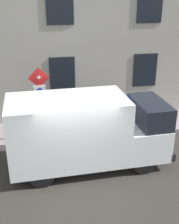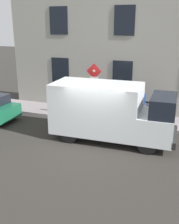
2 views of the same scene
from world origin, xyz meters
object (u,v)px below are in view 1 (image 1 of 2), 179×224
object	(u,v)px
delivery_van	(86,130)
bicycle_black	(93,114)
bicycle_purple	(112,112)
bicycle_green	(74,115)
bicycle_red	(55,117)
pedestrian	(99,108)
sign_post_stacked	(40,94)

from	to	relation	value
delivery_van	bicycle_black	xyz separation A→B (m)	(3.17, -0.89, -0.82)
bicycle_purple	bicycle_green	bearing A→B (deg)	-1.69
bicycle_green	bicycle_red	distance (m)	0.85
bicycle_green	pedestrian	distance (m)	1.32
sign_post_stacked	pedestrian	size ratio (longest dim) A/B	1.63
bicycle_red	pedestrian	world-z (taller)	pedestrian
bicycle_purple	pedestrian	size ratio (longest dim) A/B	1.00
bicycle_purple	pedestrian	distance (m)	1.21
bicycle_black	bicycle_red	xyz separation A→B (m)	(-0.00, 1.70, 0.00)
bicycle_red	pedestrian	size ratio (longest dim) A/B	1.00
bicycle_black	bicycle_green	size ratio (longest dim) A/B	1.00
sign_post_stacked	pedestrian	bearing A→B (deg)	-77.78
delivery_van	sign_post_stacked	bearing A→B (deg)	124.72
sign_post_stacked	bicycle_green	size ratio (longest dim) A/B	1.63
delivery_van	bicycle_red	distance (m)	3.37
delivery_van	bicycle_red	xyz separation A→B (m)	(3.17, 0.81, -0.82)
bicycle_purple	bicycle_red	size ratio (longest dim) A/B	1.00
bicycle_purple	bicycle_green	xyz separation A→B (m)	(-0.00, 1.70, 0.00)
bicycle_red	pedestrian	bearing A→B (deg)	152.19
delivery_van	pedestrian	world-z (taller)	delivery_van
bicycle_black	bicycle_green	xyz separation A→B (m)	(-0.00, 0.85, 0.00)
sign_post_stacked	bicycle_red	xyz separation A→B (m)	(1.26, -0.59, -1.51)
bicycle_black	bicycle_red	world-z (taller)	same
sign_post_stacked	bicycle_red	size ratio (longest dim) A/B	1.63
bicycle_green	bicycle_red	size ratio (longest dim) A/B	1.00
pedestrian	bicycle_red	bearing A→B (deg)	-45.73
bicycle_black	pedestrian	world-z (taller)	pedestrian
bicycle_green	bicycle_red	world-z (taller)	same
sign_post_stacked	bicycle_purple	size ratio (longest dim) A/B	1.63
bicycle_black	delivery_van	bearing A→B (deg)	74.07
bicycle_purple	bicycle_red	xyz separation A→B (m)	(-0.00, 2.56, 0.00)
bicycle_black	pedestrian	bearing A→B (deg)	95.98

